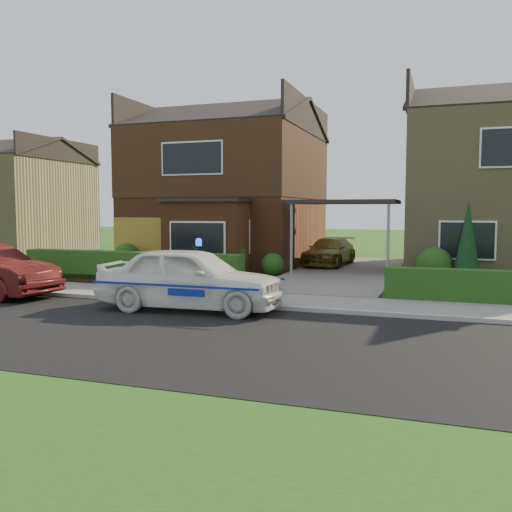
% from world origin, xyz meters
% --- Properties ---
extents(ground, '(120.00, 120.00, 0.00)m').
position_xyz_m(ground, '(0.00, 0.00, 0.00)').
color(ground, '#174C14').
rests_on(ground, ground).
extents(road, '(60.00, 6.00, 0.02)m').
position_xyz_m(road, '(0.00, 0.00, 0.00)').
color(road, black).
rests_on(road, ground).
extents(kerb, '(60.00, 0.16, 0.12)m').
position_xyz_m(kerb, '(0.00, 3.05, 0.06)').
color(kerb, '#9E9993').
rests_on(kerb, ground).
extents(sidewalk, '(60.00, 2.00, 0.10)m').
position_xyz_m(sidewalk, '(0.00, 4.10, 0.05)').
color(sidewalk, slate).
rests_on(sidewalk, ground).
extents(grass_verge, '(60.00, 4.00, 0.01)m').
position_xyz_m(grass_verge, '(0.00, -5.00, 0.00)').
color(grass_verge, '#174C14').
rests_on(grass_verge, ground).
extents(driveway, '(3.80, 12.00, 0.12)m').
position_xyz_m(driveway, '(0.00, 11.00, 0.06)').
color(driveway, '#666059').
rests_on(driveway, ground).
extents(house_left, '(7.50, 9.53, 7.25)m').
position_xyz_m(house_left, '(-5.78, 13.90, 3.81)').
color(house_left, brown).
rests_on(house_left, ground).
extents(house_right, '(7.50, 8.06, 7.25)m').
position_xyz_m(house_right, '(5.80, 13.99, 3.66)').
color(house_right, '#95815B').
rests_on(house_right, ground).
extents(carport_link, '(3.80, 3.00, 2.77)m').
position_xyz_m(carport_link, '(0.00, 10.95, 2.66)').
color(carport_link, black).
rests_on(carport_link, ground).
extents(garage_door, '(2.20, 0.10, 2.10)m').
position_xyz_m(garage_door, '(-8.25, 9.96, 1.05)').
color(garage_door, olive).
rests_on(garage_door, ground).
extents(dwarf_wall, '(7.70, 0.25, 0.36)m').
position_xyz_m(dwarf_wall, '(-5.80, 5.30, 0.18)').
color(dwarf_wall, brown).
rests_on(dwarf_wall, ground).
extents(hedge_left, '(7.50, 0.55, 0.90)m').
position_xyz_m(hedge_left, '(-5.80, 5.45, 0.00)').
color(hedge_left, '#1C3D13').
rests_on(hedge_left, ground).
extents(shrub_left_far, '(1.08, 1.08, 1.08)m').
position_xyz_m(shrub_left_far, '(-8.50, 9.50, 0.54)').
color(shrub_left_far, '#1C3D13').
rests_on(shrub_left_far, ground).
extents(shrub_left_mid, '(1.32, 1.32, 1.32)m').
position_xyz_m(shrub_left_mid, '(-4.00, 9.30, 0.66)').
color(shrub_left_mid, '#1C3D13').
rests_on(shrub_left_mid, ground).
extents(shrub_left_near, '(0.84, 0.84, 0.84)m').
position_xyz_m(shrub_left_near, '(-2.40, 9.60, 0.42)').
color(shrub_left_near, '#1C3D13').
rests_on(shrub_left_near, ground).
extents(shrub_right_near, '(1.20, 1.20, 1.20)m').
position_xyz_m(shrub_right_near, '(3.20, 9.40, 0.60)').
color(shrub_right_near, '#1C3D13').
rests_on(shrub_right_near, ground).
extents(conifer_a, '(0.90, 0.90, 2.60)m').
position_xyz_m(conifer_a, '(4.20, 9.20, 1.30)').
color(conifer_a, black).
rests_on(conifer_a, ground).
extents(neighbour_left, '(6.50, 7.00, 5.20)m').
position_xyz_m(neighbour_left, '(-20.00, 16.00, 2.60)').
color(neighbour_left, '#95815B').
rests_on(neighbour_left, ground).
extents(police_car, '(4.11, 4.55, 1.69)m').
position_xyz_m(police_car, '(-2.21, 2.40, 0.76)').
color(police_car, white).
rests_on(police_car, ground).
extents(driveway_car, '(1.84, 3.96, 1.12)m').
position_xyz_m(driveway_car, '(-1.00, 13.08, 0.68)').
color(driveway_car, brown).
rests_on(driveway_car, driveway).
extents(potted_plant_a, '(0.37, 0.27, 0.68)m').
position_xyz_m(potted_plant_a, '(-5.15, 7.21, 0.34)').
color(potted_plant_a, gray).
rests_on(potted_plant_a, ground).
extents(potted_plant_b, '(0.55, 0.53, 0.79)m').
position_xyz_m(potted_plant_b, '(-3.90, 6.05, 0.39)').
color(potted_plant_b, gray).
rests_on(potted_plant_b, ground).
extents(potted_plant_c, '(0.42, 0.42, 0.68)m').
position_xyz_m(potted_plant_c, '(-2.50, 6.00, 0.34)').
color(potted_plant_c, gray).
rests_on(potted_plant_c, ground).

